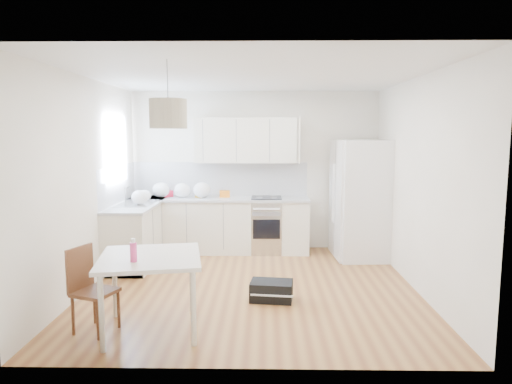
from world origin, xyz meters
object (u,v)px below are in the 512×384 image
dining_table (150,264)px  dining_chair (95,290)px  gym_bag (271,291)px  refrigerator (361,199)px

dining_table → dining_chair: 0.61m
gym_bag → dining_chair: bearing=-146.3°
dining_chair → refrigerator: bearing=62.1°
dining_chair → gym_bag: size_ratio=1.73×
refrigerator → dining_table: refrigerator is taller
dining_table → dining_chair: dining_chair is taller
dining_chair → gym_bag: 2.02m
refrigerator → dining_chair: (-3.24, -2.88, -0.51)m
refrigerator → gym_bag: 2.60m
gym_bag → refrigerator: bearing=60.4°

